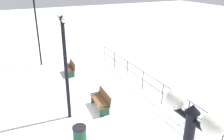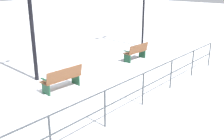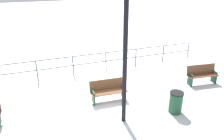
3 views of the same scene
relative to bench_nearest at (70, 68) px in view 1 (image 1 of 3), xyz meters
The scene contains 7 objects.
ground_plane 4.84m from the bench_nearest, 89.58° to the left, with size 80.00×80.00×0.00m, color white.
bench_nearest is the anchor object (origin of this frame).
bench_second 4.82m from the bench_nearest, 92.05° to the left, with size 0.65×1.56×0.88m.
lamppost_near 4.35m from the bench_nearest, 61.33° to the right, with size 0.31×1.15×5.02m.
lamppost_middle 5.59m from the bench_nearest, 73.60° to the left, with size 0.23×1.01×4.63m.
waterfront_railing 5.74m from the bench_nearest, 122.80° to the left, with size 0.05×12.75×1.10m.
trash_bin 7.15m from the bench_nearest, 76.93° to the left, with size 0.53×0.53×0.87m.
Camera 1 is at (3.53, 9.04, 6.02)m, focal length 37.08 mm.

